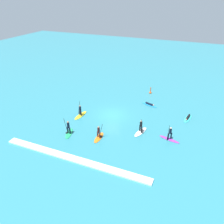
{
  "coord_description": "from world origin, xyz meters",
  "views": [
    {
      "loc": [
        11.42,
        -26.86,
        16.4
      ],
      "look_at": [
        0.0,
        0.0,
        0.5
      ],
      "focal_mm": 36.08,
      "sensor_mm": 36.0,
      "label": 1
    }
  ],
  "objects_px": {
    "surfer_on_purple_board": "(170,136)",
    "marker_buoy": "(150,92)",
    "surfer_on_green_board": "(69,130)",
    "surfer_on_blue_board": "(150,104)",
    "surfer_on_white_board": "(141,130)",
    "surfer_on_teal_board": "(188,118)",
    "surfer_on_yellow_board": "(80,113)",
    "surfer_on_orange_board": "(99,135)"
  },
  "relations": [
    {
      "from": "surfer_on_white_board",
      "to": "surfer_on_orange_board",
      "type": "bearing_deg",
      "value": -39.57
    },
    {
      "from": "surfer_on_white_board",
      "to": "surfer_on_green_board",
      "type": "relative_size",
      "value": 1.1
    },
    {
      "from": "surfer_on_blue_board",
      "to": "surfer_on_white_board",
      "type": "height_order",
      "value": "surfer_on_white_board"
    },
    {
      "from": "surfer_on_blue_board",
      "to": "surfer_on_purple_board",
      "type": "xyz_separation_m",
      "value": [
        4.68,
        -8.31,
        0.41
      ]
    },
    {
      "from": "surfer_on_teal_board",
      "to": "surfer_on_yellow_board",
      "type": "bearing_deg",
      "value": -60.51
    },
    {
      "from": "surfer_on_orange_board",
      "to": "surfer_on_teal_board",
      "type": "distance_m",
      "value": 13.48
    },
    {
      "from": "surfer_on_teal_board",
      "to": "marker_buoy",
      "type": "bearing_deg",
      "value": -123.07
    },
    {
      "from": "surfer_on_white_board",
      "to": "surfer_on_teal_board",
      "type": "xyz_separation_m",
      "value": [
        5.26,
        6.06,
        -0.28
      ]
    },
    {
      "from": "surfer_on_purple_board",
      "to": "marker_buoy",
      "type": "height_order",
      "value": "surfer_on_purple_board"
    },
    {
      "from": "surfer_on_blue_board",
      "to": "surfer_on_teal_board",
      "type": "bearing_deg",
      "value": 0.91
    },
    {
      "from": "surfer_on_purple_board",
      "to": "surfer_on_green_board",
      "type": "xyz_separation_m",
      "value": [
        -12.19,
        -3.78,
        -0.03
      ]
    },
    {
      "from": "surfer_on_blue_board",
      "to": "marker_buoy",
      "type": "xyz_separation_m",
      "value": [
        -1.09,
        4.68,
        0.09
      ]
    },
    {
      "from": "surfer_on_purple_board",
      "to": "surfer_on_orange_board",
      "type": "bearing_deg",
      "value": 35.9
    },
    {
      "from": "surfer_on_yellow_board",
      "to": "surfer_on_blue_board",
      "type": "xyz_separation_m",
      "value": [
        8.54,
        7.35,
        -0.27
      ]
    },
    {
      "from": "surfer_on_yellow_board",
      "to": "surfer_on_white_board",
      "type": "relative_size",
      "value": 1.04
    },
    {
      "from": "surfer_on_blue_board",
      "to": "marker_buoy",
      "type": "height_order",
      "value": "marker_buoy"
    },
    {
      "from": "surfer_on_purple_board",
      "to": "marker_buoy",
      "type": "bearing_deg",
      "value": -50.78
    },
    {
      "from": "surfer_on_blue_board",
      "to": "surfer_on_green_board",
      "type": "distance_m",
      "value": 14.24
    },
    {
      "from": "marker_buoy",
      "to": "surfer_on_yellow_board",
      "type": "bearing_deg",
      "value": -121.76
    },
    {
      "from": "surfer_on_orange_board",
      "to": "surfer_on_green_board",
      "type": "relative_size",
      "value": 0.98
    },
    {
      "from": "surfer_on_teal_board",
      "to": "surfer_on_green_board",
      "type": "bearing_deg",
      "value": -44.04
    },
    {
      "from": "surfer_on_green_board",
      "to": "surfer_on_blue_board",
      "type": "bearing_deg",
      "value": 130.65
    },
    {
      "from": "surfer_on_purple_board",
      "to": "marker_buoy",
      "type": "xyz_separation_m",
      "value": [
        -5.77,
        12.99,
        -0.32
      ]
    },
    {
      "from": "surfer_on_blue_board",
      "to": "surfer_on_purple_board",
      "type": "height_order",
      "value": "surfer_on_purple_board"
    },
    {
      "from": "surfer_on_teal_board",
      "to": "surfer_on_orange_board",
      "type": "bearing_deg",
      "value": -36.41
    },
    {
      "from": "surfer_on_blue_board",
      "to": "surfer_on_teal_board",
      "type": "relative_size",
      "value": 0.99
    },
    {
      "from": "surfer_on_teal_board",
      "to": "surfer_on_green_board",
      "type": "distance_m",
      "value": 16.97
    },
    {
      "from": "surfer_on_green_board",
      "to": "surfer_on_yellow_board",
      "type": "bearing_deg",
      "value": 174.75
    },
    {
      "from": "surfer_on_blue_board",
      "to": "surfer_on_purple_board",
      "type": "bearing_deg",
      "value": -41.13
    },
    {
      "from": "surfer_on_yellow_board",
      "to": "surfer_on_teal_board",
      "type": "relative_size",
      "value": 1.02
    },
    {
      "from": "surfer_on_yellow_board",
      "to": "marker_buoy",
      "type": "distance_m",
      "value": 14.15
    },
    {
      "from": "surfer_on_green_board",
      "to": "marker_buoy",
      "type": "relative_size",
      "value": 2.01
    },
    {
      "from": "surfer_on_orange_board",
      "to": "surfer_on_teal_board",
      "type": "height_order",
      "value": "surfer_on_orange_board"
    },
    {
      "from": "surfer_on_orange_board",
      "to": "surfer_on_purple_board",
      "type": "distance_m",
      "value": 8.78
    },
    {
      "from": "surfer_on_yellow_board",
      "to": "surfer_on_white_board",
      "type": "xyz_separation_m",
      "value": [
        9.46,
        -0.8,
        0.03
      ]
    },
    {
      "from": "surfer_on_orange_board",
      "to": "surfer_on_yellow_board",
      "type": "xyz_separation_m",
      "value": [
        -5.0,
        4.06,
        -0.06
      ]
    },
    {
      "from": "surfer_on_purple_board",
      "to": "surfer_on_yellow_board",
      "type": "bearing_deg",
      "value": 11.11
    },
    {
      "from": "marker_buoy",
      "to": "surfer_on_purple_board",
      "type": "bearing_deg",
      "value": -66.06
    },
    {
      "from": "surfer_on_yellow_board",
      "to": "surfer_on_white_board",
      "type": "distance_m",
      "value": 9.5
    },
    {
      "from": "surfer_on_orange_board",
      "to": "surfer_on_yellow_board",
      "type": "bearing_deg",
      "value": 48.25
    },
    {
      "from": "surfer_on_purple_board",
      "to": "surfer_on_teal_board",
      "type": "bearing_deg",
      "value": -88.38
    },
    {
      "from": "surfer_on_white_board",
      "to": "surfer_on_green_board",
      "type": "distance_m",
      "value": 9.31
    }
  ]
}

